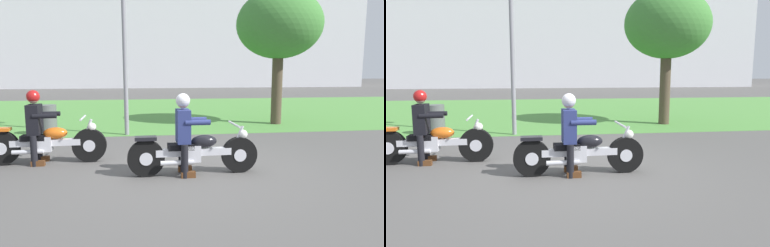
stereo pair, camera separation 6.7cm
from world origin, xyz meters
The scene contains 10 objects.
ground centered at (0.00, 0.00, 0.00)m, with size 120.00×120.00×0.00m, color #565451.
grass_verge centered at (0.00, 9.60, 0.00)m, with size 60.00×12.00×0.01m, color #549342.
stadium_facade centered at (-2.51, 32.73, 6.90)m, with size 49.10×8.00×13.81m, color silver.
motorcycle_lead centered at (0.14, -0.10, 0.38)m, with size 2.24×0.66×0.87m.
rider_lead centered at (-0.03, -0.10, 0.81)m, with size 0.56×0.48×1.39m.
motorcycle_follow centered at (-2.55, 0.99, 0.40)m, with size 2.25×0.66×0.88m.
rider_follow centered at (-2.72, 0.99, 0.82)m, with size 0.56×0.48×1.41m.
tree_roadside centered at (3.64, 5.23, 3.18)m, with size 2.73×2.73×4.31m.
streetlight_pole centered at (-1.04, 3.85, 3.24)m, with size 0.96×0.20×5.10m.
trash_can centered at (-3.30, 4.13, 0.41)m, with size 0.45×0.45×0.82m, color #595E5B.
Camera 2 is at (-0.64, -5.95, 1.78)m, focal length 33.23 mm.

